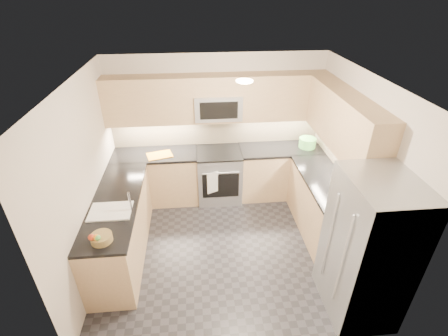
% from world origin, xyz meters
% --- Properties ---
extents(floor, '(3.60, 3.20, 0.00)m').
position_xyz_m(floor, '(0.00, 0.00, 0.00)').
color(floor, black).
rests_on(floor, ground).
extents(ceiling, '(3.60, 3.20, 0.02)m').
position_xyz_m(ceiling, '(0.00, 0.00, 2.50)').
color(ceiling, beige).
rests_on(ceiling, wall_back).
extents(wall_back, '(3.60, 0.02, 2.50)m').
position_xyz_m(wall_back, '(0.00, 1.60, 1.25)').
color(wall_back, beige).
rests_on(wall_back, floor).
extents(wall_front, '(3.60, 0.02, 2.50)m').
position_xyz_m(wall_front, '(0.00, -1.60, 1.25)').
color(wall_front, beige).
rests_on(wall_front, floor).
extents(wall_left, '(0.02, 3.20, 2.50)m').
position_xyz_m(wall_left, '(-1.80, 0.00, 1.25)').
color(wall_left, beige).
rests_on(wall_left, floor).
extents(wall_right, '(0.02, 3.20, 2.50)m').
position_xyz_m(wall_right, '(1.80, 0.00, 1.25)').
color(wall_right, beige).
rests_on(wall_right, floor).
extents(base_cab_back_left, '(1.42, 0.60, 0.90)m').
position_xyz_m(base_cab_back_left, '(-1.09, 1.30, 0.45)').
color(base_cab_back_left, tan).
rests_on(base_cab_back_left, floor).
extents(base_cab_back_right, '(1.42, 0.60, 0.90)m').
position_xyz_m(base_cab_back_right, '(1.09, 1.30, 0.45)').
color(base_cab_back_right, tan).
rests_on(base_cab_back_right, floor).
extents(base_cab_right, '(0.60, 1.70, 0.90)m').
position_xyz_m(base_cab_right, '(1.50, 0.15, 0.45)').
color(base_cab_right, tan).
rests_on(base_cab_right, floor).
extents(base_cab_peninsula, '(0.60, 2.00, 0.90)m').
position_xyz_m(base_cab_peninsula, '(-1.50, 0.00, 0.45)').
color(base_cab_peninsula, tan).
rests_on(base_cab_peninsula, floor).
extents(countertop_back_left, '(1.42, 0.63, 0.04)m').
position_xyz_m(countertop_back_left, '(-1.09, 1.30, 0.92)').
color(countertop_back_left, black).
rests_on(countertop_back_left, base_cab_back_left).
extents(countertop_back_right, '(1.42, 0.63, 0.04)m').
position_xyz_m(countertop_back_right, '(1.09, 1.30, 0.92)').
color(countertop_back_right, black).
rests_on(countertop_back_right, base_cab_back_right).
extents(countertop_right, '(0.63, 1.70, 0.04)m').
position_xyz_m(countertop_right, '(1.50, 0.15, 0.92)').
color(countertop_right, black).
rests_on(countertop_right, base_cab_right).
extents(countertop_peninsula, '(0.63, 2.00, 0.04)m').
position_xyz_m(countertop_peninsula, '(-1.50, 0.00, 0.92)').
color(countertop_peninsula, black).
rests_on(countertop_peninsula, base_cab_peninsula).
extents(upper_cab_back, '(3.60, 0.35, 0.75)m').
position_xyz_m(upper_cab_back, '(0.00, 1.43, 1.83)').
color(upper_cab_back, tan).
rests_on(upper_cab_back, wall_back).
extents(upper_cab_right, '(0.35, 1.95, 0.75)m').
position_xyz_m(upper_cab_right, '(1.62, 0.28, 1.83)').
color(upper_cab_right, tan).
rests_on(upper_cab_right, wall_right).
extents(backsplash_back, '(3.60, 0.01, 0.51)m').
position_xyz_m(backsplash_back, '(0.00, 1.60, 1.20)').
color(backsplash_back, tan).
rests_on(backsplash_back, wall_back).
extents(backsplash_right, '(0.01, 2.30, 0.51)m').
position_xyz_m(backsplash_right, '(1.80, 0.45, 1.20)').
color(backsplash_right, tan).
rests_on(backsplash_right, wall_right).
extents(gas_range, '(0.76, 0.65, 0.91)m').
position_xyz_m(gas_range, '(0.00, 1.28, 0.46)').
color(gas_range, '#919298').
rests_on(gas_range, floor).
extents(range_cooktop, '(0.76, 0.65, 0.03)m').
position_xyz_m(range_cooktop, '(0.00, 1.28, 0.92)').
color(range_cooktop, black).
rests_on(range_cooktop, gas_range).
extents(oven_door_glass, '(0.62, 0.02, 0.45)m').
position_xyz_m(oven_door_glass, '(0.00, 0.95, 0.45)').
color(oven_door_glass, black).
rests_on(oven_door_glass, gas_range).
extents(oven_handle, '(0.60, 0.02, 0.02)m').
position_xyz_m(oven_handle, '(0.00, 0.93, 0.72)').
color(oven_handle, '#B2B5BA').
rests_on(oven_handle, gas_range).
extents(microwave, '(0.76, 0.40, 0.40)m').
position_xyz_m(microwave, '(0.00, 1.40, 1.70)').
color(microwave, '#ADAFB5').
rests_on(microwave, upper_cab_back).
extents(microwave_door, '(0.60, 0.01, 0.28)m').
position_xyz_m(microwave_door, '(0.00, 1.20, 1.70)').
color(microwave_door, black).
rests_on(microwave_door, microwave).
extents(refrigerator, '(0.70, 0.90, 1.80)m').
position_xyz_m(refrigerator, '(1.45, -1.15, 0.90)').
color(refrigerator, '#9A9DA1').
rests_on(refrigerator, floor).
extents(fridge_handle_left, '(0.02, 0.02, 1.20)m').
position_xyz_m(fridge_handle_left, '(1.08, -1.33, 0.95)').
color(fridge_handle_left, '#B2B5BA').
rests_on(fridge_handle_left, refrigerator).
extents(fridge_handle_right, '(0.02, 0.02, 1.20)m').
position_xyz_m(fridge_handle_right, '(1.08, -0.97, 0.95)').
color(fridge_handle_right, '#B2B5BA').
rests_on(fridge_handle_right, refrigerator).
extents(sink_basin, '(0.52, 0.38, 0.16)m').
position_xyz_m(sink_basin, '(-1.50, -0.25, 0.88)').
color(sink_basin, white).
rests_on(sink_basin, base_cab_peninsula).
extents(faucet, '(0.03, 0.03, 0.28)m').
position_xyz_m(faucet, '(-1.24, -0.25, 1.08)').
color(faucet, silver).
rests_on(faucet, countertop_peninsula).
extents(utensil_bowl, '(0.37, 0.37, 0.17)m').
position_xyz_m(utensil_bowl, '(1.55, 1.29, 1.02)').
color(utensil_bowl, '#57B74E').
rests_on(utensil_bowl, countertop_back_right).
extents(cutting_board, '(0.46, 0.38, 0.01)m').
position_xyz_m(cutting_board, '(-1.00, 1.22, 0.95)').
color(cutting_board, orange).
rests_on(cutting_board, countertop_back_left).
extents(fruit_basket, '(0.30, 0.30, 0.09)m').
position_xyz_m(fruit_basket, '(-1.49, -0.78, 0.98)').
color(fruit_basket, olive).
rests_on(fruit_basket, countertop_peninsula).
extents(fruit_apple, '(0.07, 0.07, 0.07)m').
position_xyz_m(fruit_apple, '(-1.57, -0.84, 1.05)').
color(fruit_apple, '#B83115').
rests_on(fruit_apple, fruit_basket).
extents(fruit_pear, '(0.06, 0.06, 0.06)m').
position_xyz_m(fruit_pear, '(-1.50, -0.85, 1.05)').
color(fruit_pear, '#4FA346').
rests_on(fruit_pear, fruit_basket).
extents(dish_towel_check, '(0.19, 0.10, 0.39)m').
position_xyz_m(dish_towel_check, '(-0.14, 0.91, 0.55)').
color(dish_towel_check, white).
rests_on(dish_towel_check, oven_handle).
extents(fruit_orange, '(0.07, 0.07, 0.07)m').
position_xyz_m(fruit_orange, '(-1.52, -0.84, 1.05)').
color(fruit_orange, orange).
rests_on(fruit_orange, fruit_basket).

